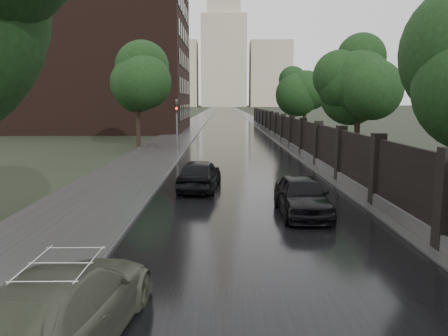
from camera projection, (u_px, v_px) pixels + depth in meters
road at (225, 110)px, 194.15m from camera, size 8.00×420.00×0.02m
sidewalk_left at (211, 110)px, 194.11m from camera, size 4.00×420.00×0.16m
verge_right at (237, 110)px, 194.17m from camera, size 3.00×420.00×0.08m
fence_right at (288, 134)px, 37.86m from camera, size 0.45×75.72×2.70m
tree_left_far at (137, 84)px, 35.18m from camera, size 4.25×4.25×7.39m
tree_right_b at (359, 83)px, 27.38m from camera, size 4.08×4.08×7.01m
tree_right_c at (305, 90)px, 45.17m from camera, size 4.08×4.08×7.01m
traffic_light at (177, 122)px, 30.68m from camera, size 0.16×0.32×4.00m
brick_building at (91, 53)px, 56.16m from camera, size 24.00×18.00×20.00m
stalinist_tower at (224, 50)px, 297.05m from camera, size 92.00×30.00×159.00m
volga_sedan at (63, 307)px, 6.82m from camera, size 2.39×4.79×1.33m
hatchback_left at (199, 174)px, 19.02m from camera, size 2.00×4.20×1.39m
car_right_near at (302, 195)px, 14.82m from camera, size 1.64×4.02×1.37m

